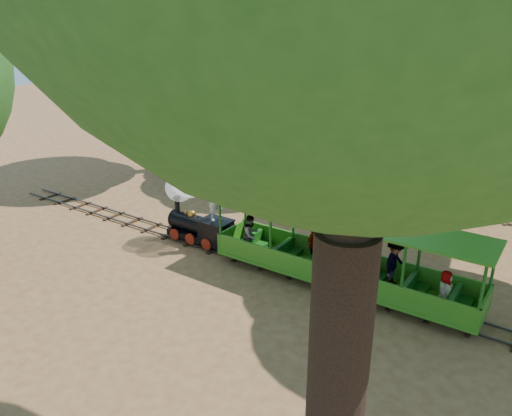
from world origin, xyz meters
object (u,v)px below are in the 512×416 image
Objects in this scene: carriage_rear at (408,278)px; fence at (347,177)px; carriage_front at (280,244)px; locomotive at (195,193)px.

carriage_rear is 9.57m from fence.
carriage_rear reaches higher than fence.
carriage_front is at bearing -179.12° from carriage_rear.
locomotive is 3.48m from carriage_front.
fence is at bearing 123.73° from carriage_rear.
fence is (1.90, 7.93, -1.17)m from locomotive.
carriage_front is (3.35, -0.09, -0.92)m from locomotive.
carriage_rear is (7.22, -0.03, -0.90)m from locomotive.
carriage_rear is 0.22× the size of fence.
carriage_rear is (3.86, 0.06, 0.02)m from carriage_front.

